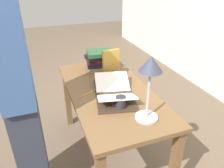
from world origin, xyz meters
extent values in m
plane|color=brown|center=(0.00, 0.00, 0.00)|extent=(12.00, 12.00, 0.00)
cube|color=brown|center=(0.00, 0.00, 0.71)|extent=(1.35, 0.67, 0.03)
cube|color=brown|center=(-0.62, -0.28, 0.35)|extent=(0.06, 0.06, 0.69)
cube|color=brown|center=(-0.62, 0.28, 0.35)|extent=(0.06, 0.06, 0.69)
cube|color=brown|center=(0.62, 0.28, 0.35)|extent=(0.06, 0.06, 0.69)
cube|color=#38281E|center=(0.09, 0.01, 0.74)|extent=(0.09, 0.29, 0.02)
cube|color=#38281E|center=(-0.05, 0.04, 0.73)|extent=(0.32, 0.35, 0.01)
cube|color=#38281E|center=(0.23, -0.02, 0.73)|extent=(0.32, 0.35, 0.01)
cube|color=white|center=(-0.03, 0.04, 0.78)|extent=(0.29, 0.33, 0.10)
cube|color=white|center=(0.21, -0.02, 0.78)|extent=(0.29, 0.33, 0.10)
cube|color=tan|center=(-0.47, 0.07, 0.74)|extent=(0.23, 0.28, 0.03)
cube|color=#1E284C|center=(-0.47, 0.07, 0.78)|extent=(0.20, 0.30, 0.05)
cube|color=maroon|center=(-0.47, 0.07, 0.82)|extent=(0.22, 0.31, 0.03)
cube|color=black|center=(-0.47, 0.07, 0.86)|extent=(0.18, 0.31, 0.04)
cube|color=#234C2D|center=(-0.47, 0.07, 0.90)|extent=(0.23, 0.28, 0.04)
cube|color=#BC8933|center=(-0.25, 0.11, 0.86)|extent=(0.05, 0.17, 0.26)
cylinder|color=#ADADB2|center=(0.47, 0.10, 0.74)|extent=(0.16, 0.16, 0.02)
cylinder|color=#ADADB2|center=(0.47, 0.10, 0.92)|extent=(0.02, 0.02, 0.34)
cone|color=#333847|center=(0.47, 0.10, 1.13)|extent=(0.15, 0.15, 0.10)
cylinder|color=#28282D|center=(0.29, -0.02, 0.78)|extent=(0.07, 0.07, 0.10)
torus|color=#28282D|center=(0.28, -0.06, 0.78)|extent=(0.02, 0.05, 0.05)
cylinder|color=gold|center=(0.01, -0.19, 0.73)|extent=(0.07, 0.14, 0.01)
cube|color=#2D3342|center=(0.16, -0.69, 0.43)|extent=(0.31, 0.20, 0.86)
cube|color=#38568E|center=(0.16, -0.69, 1.23)|extent=(0.36, 0.20, 0.74)
camera|label=1|loc=(1.54, -0.55, 1.64)|focal=35.00mm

